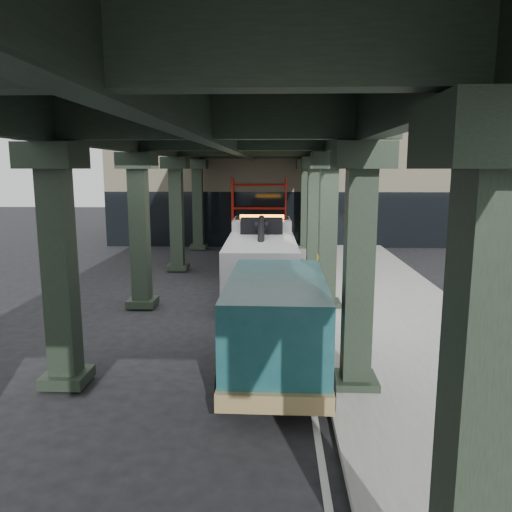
# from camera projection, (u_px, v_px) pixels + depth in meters

# --- Properties ---
(ground) EXTENTS (90.00, 90.00, 0.00)m
(ground) POSITION_uv_depth(u_px,v_px,m) (242.00, 328.00, 14.31)
(ground) COLOR black
(ground) RESTS_ON ground
(sidewalk) EXTENTS (5.00, 40.00, 0.15)m
(sidewalk) POSITION_uv_depth(u_px,v_px,m) (385.00, 308.00, 16.08)
(sidewalk) COLOR gray
(sidewalk) RESTS_ON ground
(lane_stripe) EXTENTS (0.12, 38.00, 0.01)m
(lane_stripe) POSITION_uv_depth(u_px,v_px,m) (298.00, 309.00, 16.21)
(lane_stripe) COLOR silver
(lane_stripe) RESTS_ON ground
(viaduct) EXTENTS (7.40, 32.00, 6.40)m
(viaduct) POSITION_uv_depth(u_px,v_px,m) (232.00, 137.00, 15.35)
(viaduct) COLOR black
(viaduct) RESTS_ON ground
(building) EXTENTS (22.00, 10.00, 8.00)m
(building) POSITION_uv_depth(u_px,v_px,m) (292.00, 176.00, 33.22)
(building) COLOR #C6B793
(building) RESTS_ON ground
(scaffolding) EXTENTS (3.08, 0.88, 4.00)m
(scaffolding) POSITION_uv_depth(u_px,v_px,m) (259.00, 211.00, 28.36)
(scaffolding) COLOR red
(scaffolding) RESTS_ON ground
(tow_truck) EXTENTS (2.69, 8.52, 2.77)m
(tow_truck) POSITION_uv_depth(u_px,v_px,m) (261.00, 253.00, 18.89)
(tow_truck) COLOR black
(tow_truck) RESTS_ON ground
(towed_van) EXTENTS (2.30, 5.55, 2.24)m
(towed_van) POSITION_uv_depth(u_px,v_px,m) (277.00, 321.00, 10.93)
(towed_van) COLOR #134146
(towed_van) RESTS_ON ground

